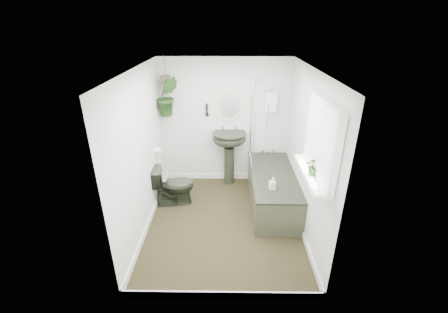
{
  "coord_description": "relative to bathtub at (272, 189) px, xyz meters",
  "views": [
    {
      "loc": [
        0.05,
        -3.78,
        2.87
      ],
      "look_at": [
        0.0,
        0.15,
        1.05
      ],
      "focal_mm": 24.0,
      "sensor_mm": 36.0,
      "label": 1
    }
  ],
  "objects": [
    {
      "name": "wall_front",
      "position": [
        -0.8,
        -1.91,
        0.86
      ],
      "size": [
        2.3,
        0.02,
        2.3
      ],
      "primitive_type": "cube",
      "color": "white",
      "rests_on": "ground"
    },
    {
      "name": "pedestal_sink",
      "position": [
        -0.72,
        0.74,
        0.22
      ],
      "size": [
        0.67,
        0.59,
        1.03
      ],
      "primitive_type": null,
      "rotation": [
        0.0,
        0.0,
        0.13
      ],
      "color": "black",
      "rests_on": "floor"
    },
    {
      "name": "bathtub",
      "position": [
        0.0,
        0.0,
        0.0
      ],
      "size": [
        0.72,
        1.72,
        0.58
      ],
      "primitive_type": null,
      "color": "black",
      "rests_on": "floor"
    },
    {
      "name": "window_recess",
      "position": [
        0.29,
        -1.2,
        1.36
      ],
      "size": [
        0.08,
        1.0,
        0.9
      ],
      "primitive_type": "cube",
      "color": "white",
      "rests_on": "wall_right"
    },
    {
      "name": "hanging_pot",
      "position": [
        -1.77,
        0.69,
        1.67
      ],
      "size": [
        0.16,
        0.16,
        0.12
      ],
      "primitive_type": "cylinder",
      "color": "brown",
      "rests_on": "ceiling"
    },
    {
      "name": "wall_sconce",
      "position": [
        -1.12,
        0.86,
        1.11
      ],
      "size": [
        0.04,
        0.04,
        0.22
      ],
      "primitive_type": "cylinder",
      "color": "black",
      "rests_on": "wall_back"
    },
    {
      "name": "hanging_plant",
      "position": [
        -1.77,
        0.69,
        1.39
      ],
      "size": [
        0.43,
        0.38,
        0.68
      ],
      "primitive_type": "imported",
      "rotation": [
        0.0,
        0.0,
        0.23
      ],
      "color": "black",
      "rests_on": "ceiling"
    },
    {
      "name": "wall_back",
      "position": [
        -0.8,
        0.91,
        0.86
      ],
      "size": [
        2.3,
        0.02,
        2.3
      ],
      "primitive_type": "cube",
      "color": "white",
      "rests_on": "ground"
    },
    {
      "name": "window_blinds",
      "position": [
        0.24,
        -1.2,
        1.36
      ],
      "size": [
        0.01,
        0.86,
        0.76
      ],
      "primitive_type": "cube",
      "color": "white",
      "rests_on": "wall_right"
    },
    {
      "name": "toilet_roll_holder",
      "position": [
        -1.9,
        0.2,
        0.61
      ],
      "size": [
        0.11,
        0.11,
        0.11
      ],
      "primitive_type": "cylinder",
      "rotation": [
        0.0,
        1.57,
        0.0
      ],
      "color": "white",
      "rests_on": "wall_left"
    },
    {
      "name": "oval_mirror",
      "position": [
        -0.72,
        0.87,
        1.21
      ],
      "size": [
        0.46,
        0.03,
        0.62
      ],
      "primitive_type": "ellipsoid",
      "color": "beige",
      "rests_on": "wall_back"
    },
    {
      "name": "wall_left",
      "position": [
        -1.96,
        -0.5,
        0.86
      ],
      "size": [
        0.02,
        2.8,
        2.3
      ],
      "primitive_type": "cube",
      "color": "white",
      "rests_on": "ground"
    },
    {
      "name": "window_sill",
      "position": [
        0.22,
        -1.2,
        0.94
      ],
      "size": [
        0.18,
        1.0,
        0.04
      ],
      "primitive_type": "cube",
      "color": "white",
      "rests_on": "wall_right"
    },
    {
      "name": "skirting",
      "position": [
        -0.8,
        -0.5,
        -0.24
      ],
      "size": [
        2.3,
        2.8,
        0.1
      ],
      "primitive_type": "cube",
      "color": "white",
      "rests_on": "floor"
    },
    {
      "name": "ceiling",
      "position": [
        -0.8,
        -0.5,
        2.02
      ],
      "size": [
        2.3,
        2.8,
        0.02
      ],
      "primitive_type": "cube",
      "color": "white",
      "rests_on": "ground"
    },
    {
      "name": "wall_right",
      "position": [
        0.36,
        -0.5,
        0.86
      ],
      "size": [
        0.02,
        2.8,
        2.3
      ],
      "primitive_type": "cube",
      "color": "white",
      "rests_on": "ground"
    },
    {
      "name": "shower_box",
      "position": [
        0.0,
        0.84,
        1.26
      ],
      "size": [
        0.2,
        0.1,
        0.35
      ],
      "primitive_type": "cube",
      "color": "white",
      "rests_on": "wall_back"
    },
    {
      "name": "bath_screen",
      "position": [
        -0.33,
        0.49,
        0.99
      ],
      "size": [
        0.04,
        0.72,
        1.4
      ],
      "primitive_type": null,
      "color": "silver",
      "rests_on": "bathtub"
    },
    {
      "name": "toilet",
      "position": [
        -1.65,
        0.03,
        0.05
      ],
      "size": [
        0.73,
        0.49,
        0.69
      ],
      "primitive_type": "imported",
      "rotation": [
        0.0,
        0.0,
        1.73
      ],
      "color": "black",
      "rests_on": "floor"
    },
    {
      "name": "floor",
      "position": [
        -0.8,
        -0.5,
        -0.3
      ],
      "size": [
        2.3,
        2.8,
        0.02
      ],
      "primitive_type": "cube",
      "color": "black",
      "rests_on": "ground"
    },
    {
      "name": "soap_bottle",
      "position": [
        -0.09,
        -0.47,
        0.39
      ],
      "size": [
        0.1,
        0.1,
        0.19
      ],
      "primitive_type": "imported",
      "rotation": [
        0.0,
        0.0,
        0.18
      ],
      "color": "black",
      "rests_on": "bathtub"
    },
    {
      "name": "sill_plant",
      "position": [
        0.24,
        -1.26,
        1.07
      ],
      "size": [
        0.24,
        0.22,
        0.22
      ],
      "primitive_type": "imported",
      "rotation": [
        0.0,
        0.0,
        -0.25
      ],
      "color": "black",
      "rests_on": "window_sill"
    }
  ]
}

